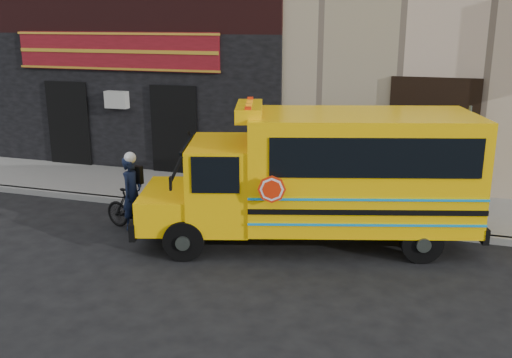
{
  "coord_description": "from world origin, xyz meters",
  "views": [
    {
      "loc": [
        4.03,
        -9.58,
        4.53
      ],
      "look_at": [
        0.42,
        1.85,
        1.18
      ],
      "focal_mm": 40.0,
      "sensor_mm": 36.0,
      "label": 1
    }
  ],
  "objects_px": {
    "school_bus": "(327,173)",
    "bicycle": "(133,210)",
    "sign_pole": "(465,166)",
    "cyclist": "(132,195)"
  },
  "relations": [
    {
      "from": "sign_pole",
      "to": "cyclist",
      "type": "xyz_separation_m",
      "value": [
        -6.89,
        -1.78,
        -0.76
      ]
    },
    {
      "from": "school_bus",
      "to": "sign_pole",
      "type": "bearing_deg",
      "value": 24.4
    },
    {
      "from": "cyclist",
      "to": "bicycle",
      "type": "bearing_deg",
      "value": -126.89
    },
    {
      "from": "school_bus",
      "to": "bicycle",
      "type": "bearing_deg",
      "value": -172.31
    },
    {
      "from": "sign_pole",
      "to": "bicycle",
      "type": "xyz_separation_m",
      "value": [
        -6.88,
        -1.79,
        -1.11
      ]
    },
    {
      "from": "sign_pole",
      "to": "cyclist",
      "type": "height_order",
      "value": "sign_pole"
    },
    {
      "from": "sign_pole",
      "to": "bicycle",
      "type": "distance_m",
      "value": 7.2
    },
    {
      "from": "school_bus",
      "to": "cyclist",
      "type": "xyz_separation_m",
      "value": [
        -4.2,
        -0.55,
        -0.69
      ]
    },
    {
      "from": "bicycle",
      "to": "cyclist",
      "type": "distance_m",
      "value": 0.35
    },
    {
      "from": "school_bus",
      "to": "cyclist",
      "type": "distance_m",
      "value": 4.29
    }
  ]
}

